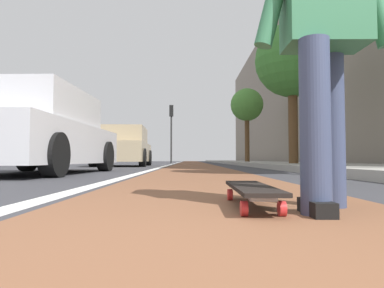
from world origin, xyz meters
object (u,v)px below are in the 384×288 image
skater_person (324,25)px  parked_car_mid (124,148)px  traffic_light (171,123)px  street_tree_mid (292,61)px  parked_car_near (37,134)px  skateboard (252,190)px  street_tree_far (247,106)px

skater_person → parked_car_mid: skater_person is taller
traffic_light → street_tree_mid: bearing=-161.2°
parked_car_near → parked_car_mid: size_ratio=1.02×
skateboard → street_tree_mid: 9.86m
skater_person → parked_car_mid: bearing=15.9°
skateboard → street_tree_far: 17.95m
parked_car_near → street_tree_far: (13.17, -6.01, 2.63)m
skateboard → parked_car_mid: size_ratio=0.21×
skater_person → parked_car_near: bearing=37.9°
parked_car_near → traffic_light: bearing=-4.5°
parked_car_near → traffic_light: size_ratio=1.01×
skateboard → parked_car_near: parked_car_near is taller
skater_person → traffic_light: bearing=5.1°
parked_car_mid → street_tree_mid: 6.82m
parked_car_near → street_tree_mid: bearing=-52.7°
street_tree_far → parked_car_near: bearing=155.5°
skateboard → parked_car_near: (4.24, 3.07, 0.62)m
parked_car_near → traffic_light: (18.07, -1.41, 2.16)m
skater_person → street_tree_far: street_tree_far is taller
parked_car_mid → parked_car_near: bearing=178.4°
skater_person → street_tree_mid: street_tree_mid is taller
parked_car_mid → street_tree_far: (6.27, -5.82, 2.63)m
parked_car_near → parked_car_mid: 6.90m
parked_car_mid → street_tree_far: street_tree_far is taller
skateboard → street_tree_far: street_tree_far is taller
skateboard → parked_car_near: size_ratio=0.20×
street_tree_far → parked_car_mid: bearing=137.2°
parked_car_mid → street_tree_far: size_ratio=0.95×
skateboard → traffic_light: 22.54m
traffic_light → street_tree_far: street_tree_far is taller
traffic_light → parked_car_near: bearing=175.5°
street_tree_far → traffic_light: bearing=43.2°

